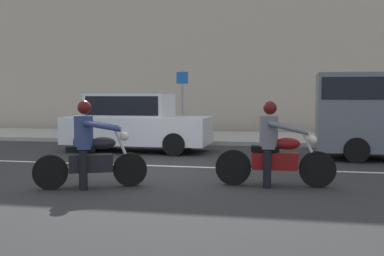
{
  "coord_description": "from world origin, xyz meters",
  "views": [
    {
      "loc": [
        2.99,
        -10.4,
        1.73
      ],
      "look_at": [
        0.85,
        -0.38,
        1.01
      ],
      "focal_mm": 46.37,
      "sensor_mm": 36.0,
      "label": 1
    }
  ],
  "objects_px": {
    "motorcycle_with_rider_denim_blue": "(90,152)",
    "street_sign_post": "(182,97)",
    "motorcycle_with_rider_gray": "(274,152)",
    "parked_sedan_white": "(135,122)"
  },
  "relations": [
    {
      "from": "motorcycle_with_rider_denim_blue",
      "to": "street_sign_post",
      "type": "bearing_deg",
      "value": 93.2
    },
    {
      "from": "motorcycle_with_rider_gray",
      "to": "motorcycle_with_rider_denim_blue",
      "type": "bearing_deg",
      "value": -165.22
    },
    {
      "from": "parked_sedan_white",
      "to": "street_sign_post",
      "type": "xyz_separation_m",
      "value": [
        0.48,
        4.14,
        0.73
      ]
    },
    {
      "from": "motorcycle_with_rider_denim_blue",
      "to": "street_sign_post",
      "type": "distance_m",
      "value": 9.84
    },
    {
      "from": "street_sign_post",
      "to": "parked_sedan_white",
      "type": "bearing_deg",
      "value": -96.62
    },
    {
      "from": "motorcycle_with_rider_gray",
      "to": "parked_sedan_white",
      "type": "bearing_deg",
      "value": 132.16
    },
    {
      "from": "motorcycle_with_rider_gray",
      "to": "parked_sedan_white",
      "type": "distance_m",
      "value": 6.44
    },
    {
      "from": "motorcycle_with_rider_gray",
      "to": "parked_sedan_white",
      "type": "relative_size",
      "value": 0.52
    },
    {
      "from": "motorcycle_with_rider_denim_blue",
      "to": "parked_sedan_white",
      "type": "distance_m",
      "value": 5.73
    },
    {
      "from": "street_sign_post",
      "to": "motorcycle_with_rider_gray",
      "type": "bearing_deg",
      "value": -66.7
    }
  ]
}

